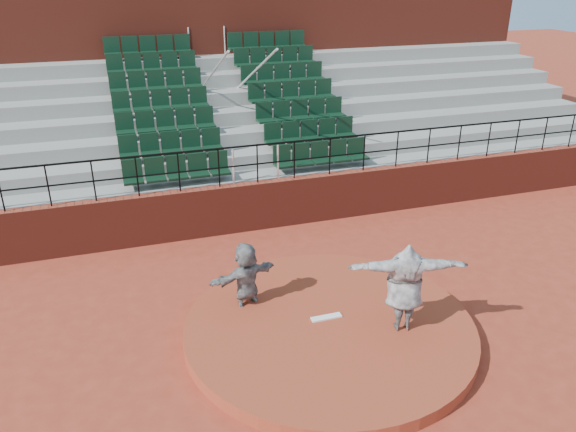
{
  "coord_description": "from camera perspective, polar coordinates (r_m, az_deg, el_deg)",
  "views": [
    {
      "loc": [
        -3.53,
        -8.2,
        6.43
      ],
      "look_at": [
        0.0,
        2.5,
        1.4
      ],
      "focal_mm": 35.0,
      "sensor_mm": 36.0,
      "label": 1
    }
  ],
  "objects": [
    {
      "name": "pitcher",
      "position": [
        10.44,
        11.77,
        -7.07
      ],
      "size": [
        2.22,
        1.13,
        1.74
      ],
      "primitive_type": "imported",
      "rotation": [
        0.0,
        0.0,
        2.87
      ],
      "color": "black",
      "rests_on": "pitchers_mound"
    },
    {
      "name": "pitchers_mound",
      "position": [
        10.93,
        4.2,
        -11.25
      ],
      "size": [
        5.5,
        5.5,
        0.25
      ],
      "primitive_type": "cylinder",
      "color": "#983922",
      "rests_on": "ground"
    },
    {
      "name": "boundary_wall",
      "position": [
        14.83,
        -3.03,
        1.09
      ],
      "size": [
        24.0,
        0.3,
        1.3
      ],
      "primitive_type": "cube",
      "color": "maroon",
      "rests_on": "ground"
    },
    {
      "name": "ground",
      "position": [
        11.0,
        4.18,
        -11.78
      ],
      "size": [
        90.0,
        90.0,
        0.0
      ],
      "primitive_type": "plane",
      "color": "maroon",
      "rests_on": "ground"
    },
    {
      "name": "wall_railing",
      "position": [
        14.35,
        -3.15,
        6.17
      ],
      "size": [
        24.04,
        0.05,
        1.03
      ],
      "color": "black",
      "rests_on": "boundary_wall"
    },
    {
      "name": "fielder",
      "position": [
        11.15,
        -4.29,
        -6.44
      ],
      "size": [
        1.52,
        0.85,
        1.57
      ],
      "primitive_type": "imported",
      "rotation": [
        0.0,
        0.0,
        3.43
      ],
      "color": "black",
      "rests_on": "ground"
    },
    {
      "name": "press_box_facade",
      "position": [
        21.29,
        -8.91,
        16.02
      ],
      "size": [
        24.0,
        3.0,
        7.1
      ],
      "primitive_type": "cube",
      "color": "maroon",
      "rests_on": "ground"
    },
    {
      "name": "seating_deck",
      "position": [
        17.92,
        -6.24,
        7.73
      ],
      "size": [
        24.0,
        5.97,
        4.63
      ],
      "color": "gray",
      "rests_on": "ground"
    },
    {
      "name": "pitching_rubber",
      "position": [
        10.96,
        3.92,
        -10.23
      ],
      "size": [
        0.6,
        0.15,
        0.03
      ],
      "primitive_type": "cube",
      "color": "white",
      "rests_on": "pitchers_mound"
    }
  ]
}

